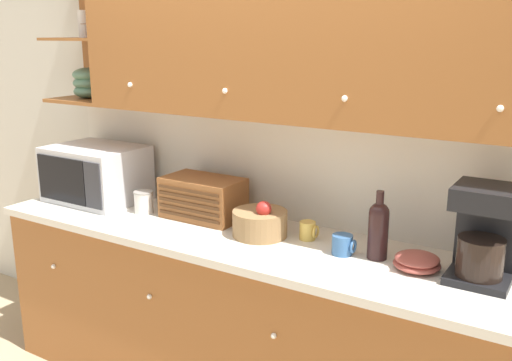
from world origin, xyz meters
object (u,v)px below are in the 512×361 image
at_px(mug_blue_second, 343,245).
at_px(bowl_stack_on_counter, 417,262).
at_px(microwave, 96,174).
at_px(mug, 308,231).
at_px(coffee_maker, 484,233).
at_px(wine_bottle, 378,228).
at_px(fruit_basket, 260,223).
at_px(bread_box, 203,198).
at_px(storage_canister, 144,202).

bearing_deg(mug_blue_second, bowl_stack_on_counter, 1.90).
bearing_deg(bowl_stack_on_counter, microwave, 179.47).
xyz_separation_m(mug, mug_blue_second, (0.22, -0.09, 0.00)).
height_order(mug, bowl_stack_on_counter, mug).
bearing_deg(mug_blue_second, microwave, 178.96).
height_order(bowl_stack_on_counter, coffee_maker, coffee_maker).
distance_m(microwave, wine_bottle, 1.74).
height_order(fruit_basket, coffee_maker, coffee_maker).
distance_m(bread_box, fruit_basket, 0.42).
relative_size(wine_bottle, coffee_maker, 0.78).
distance_m(storage_canister, mug, 0.97).
distance_m(microwave, bowl_stack_on_counter, 1.93).
bearing_deg(wine_bottle, bread_box, 177.02).
xyz_separation_m(microwave, mug, (1.37, 0.06, -0.12)).
bearing_deg(mug_blue_second, fruit_basket, 178.74).
bearing_deg(bowl_stack_on_counter, mug_blue_second, -178.10).
height_order(microwave, bowl_stack_on_counter, microwave).
relative_size(fruit_basket, bowl_stack_on_counter, 1.36).
bearing_deg(wine_bottle, storage_canister, -177.79).
xyz_separation_m(bread_box, mug_blue_second, (0.85, -0.09, -0.06)).
bearing_deg(bowl_stack_on_counter, wine_bottle, 171.33).
distance_m(bread_box, coffee_maker, 1.44).
relative_size(microwave, coffee_maker, 1.37).
distance_m(mug_blue_second, bowl_stack_on_counter, 0.33).
xyz_separation_m(mug, bowl_stack_on_counter, (0.55, -0.08, -0.01)).
relative_size(storage_canister, mug, 1.35).
distance_m(storage_canister, wine_bottle, 1.34).
height_order(storage_canister, bowl_stack_on_counter, storage_canister).
xyz_separation_m(microwave, bread_box, (0.74, 0.06, -0.05)).
bearing_deg(fruit_basket, bowl_stack_on_counter, 0.10).
relative_size(fruit_basket, mug_blue_second, 2.56).
distance_m(bread_box, bowl_stack_on_counter, 1.19).
relative_size(mug, bowl_stack_on_counter, 0.45).
bearing_deg(bowl_stack_on_counter, storage_canister, -179.14).
bearing_deg(microwave, mug, 2.52).
bearing_deg(bread_box, wine_bottle, -2.98).
bearing_deg(fruit_basket, microwave, 179.04).
height_order(bread_box, mug, bread_box).
relative_size(storage_canister, bread_box, 0.29).
xyz_separation_m(microwave, bowl_stack_on_counter, (1.93, -0.02, -0.13)).
distance_m(wine_bottle, bowl_stack_on_counter, 0.22).
height_order(fruit_basket, bowl_stack_on_counter, fruit_basket).
height_order(storage_canister, wine_bottle, wine_bottle).
bearing_deg(mug, storage_canister, -174.02).
height_order(microwave, coffee_maker, coffee_maker).
height_order(storage_canister, mug_blue_second, storage_canister).
relative_size(fruit_basket, coffee_maker, 0.68).
bearing_deg(coffee_maker, bowl_stack_on_counter, -171.18).
bearing_deg(bowl_stack_on_counter, fruit_basket, -179.90).
xyz_separation_m(bread_box, mug, (0.63, -0.00, -0.07)).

